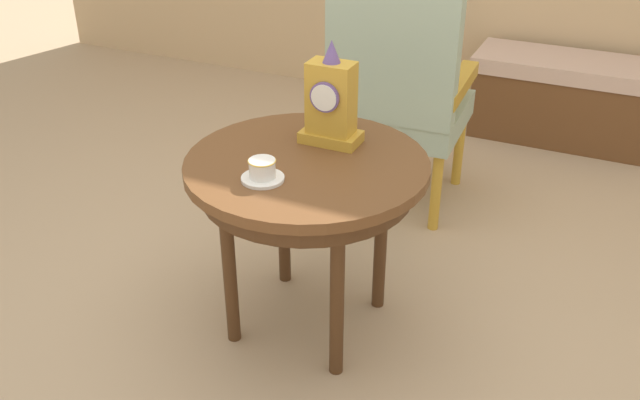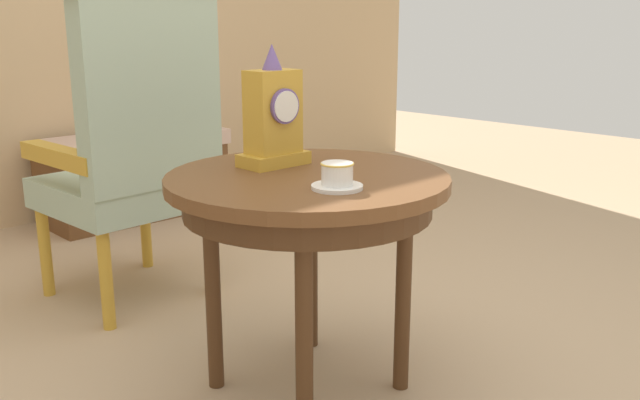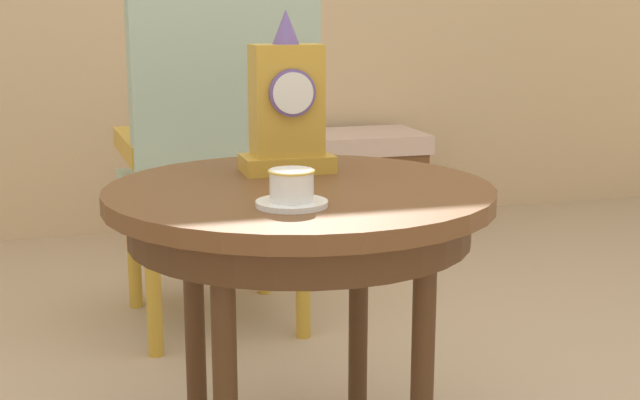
{
  "view_description": "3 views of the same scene",
  "coord_description": "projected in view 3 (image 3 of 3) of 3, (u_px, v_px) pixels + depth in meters",
  "views": [
    {
      "loc": [
        0.82,
        -1.75,
        1.58
      ],
      "look_at": [
        0.02,
        -0.02,
        0.5
      ],
      "focal_mm": 39.38,
      "sensor_mm": 36.0,
      "label": 1
    },
    {
      "loc": [
        -1.26,
        -1.34,
        1.03
      ],
      "look_at": [
        0.05,
        0.02,
        0.53
      ],
      "focal_mm": 39.1,
      "sensor_mm": 36.0,
      "label": 2
    },
    {
      "loc": [
        -0.45,
        -1.61,
        0.96
      ],
      "look_at": [
        0.04,
        0.07,
        0.58
      ],
      "focal_mm": 48.68,
      "sensor_mm": 36.0,
      "label": 3
    }
  ],
  "objects": [
    {
      "name": "window_bench",
      "position": [
        311.0,
        184.0,
        3.77
      ],
      "size": [
        0.98,
        0.4,
        0.44
      ],
      "color": "#CCA893",
      "rests_on": "ground"
    },
    {
      "name": "armchair",
      "position": [
        218.0,
        140.0,
        2.52
      ],
      "size": [
        0.57,
        0.55,
        1.14
      ],
      "color": "#9EB299",
      "rests_on": "ground"
    },
    {
      "name": "side_table",
      "position": [
        300.0,
        222.0,
        1.7
      ],
      "size": [
        0.76,
        0.76,
        0.63
      ],
      "color": "brown",
      "rests_on": "ground"
    },
    {
      "name": "mantel_clock",
      "position": [
        287.0,
        108.0,
        1.8
      ],
      "size": [
        0.19,
        0.11,
        0.34
      ],
      "color": "gold",
      "rests_on": "side_table"
    },
    {
      "name": "teacup_left",
      "position": [
        292.0,
        190.0,
        1.5
      ],
      "size": [
        0.13,
        0.13,
        0.07
      ],
      "color": "white",
      "rests_on": "side_table"
    }
  ]
}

